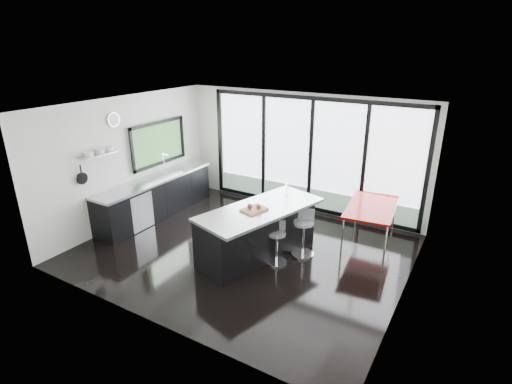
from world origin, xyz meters
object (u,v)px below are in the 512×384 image
Objects in this scene: bar_stool_near at (276,248)px; bar_stool_far at (303,238)px; red_table at (370,225)px; island at (258,231)px.

bar_stool_near is 0.89× the size of bar_stool_far.
bar_stool_far is 1.46m from red_table.
bar_stool_far is (0.75, 0.44, -0.16)m from island.
red_table reaches higher than bar_stool_far.
island is at bearing 145.56° from bar_stool_near.
red_table is at bearing 41.98° from island.
red_table is (0.96, 1.10, 0.06)m from bar_stool_far.
island is 0.50m from bar_stool_near.
red_table reaches higher than bar_stool_near.
bar_stool_far reaches higher than bar_stool_near.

